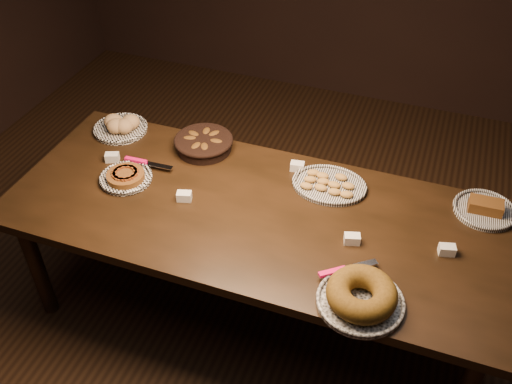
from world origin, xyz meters
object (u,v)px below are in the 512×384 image
(apple_tart_plate, at_px, (126,177))
(bundt_cake_plate, at_px, (361,296))
(madeleine_platter, at_px, (329,184))
(buffet_table, at_px, (255,222))

(apple_tart_plate, bearing_deg, bundt_cake_plate, -17.68)
(apple_tart_plate, xyz_separation_m, madeleine_platter, (0.97, 0.29, -0.00))
(madeleine_platter, distance_m, bundt_cake_plate, 0.73)
(bundt_cake_plate, bearing_deg, buffet_table, 156.40)
(buffet_table, bearing_deg, madeleine_platter, 45.52)
(buffet_table, bearing_deg, apple_tart_plate, -179.47)
(buffet_table, distance_m, madeleine_platter, 0.41)
(apple_tart_plate, relative_size, bundt_cake_plate, 0.78)
(apple_tart_plate, distance_m, madeleine_platter, 1.02)
(buffet_table, height_order, apple_tart_plate, apple_tart_plate)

